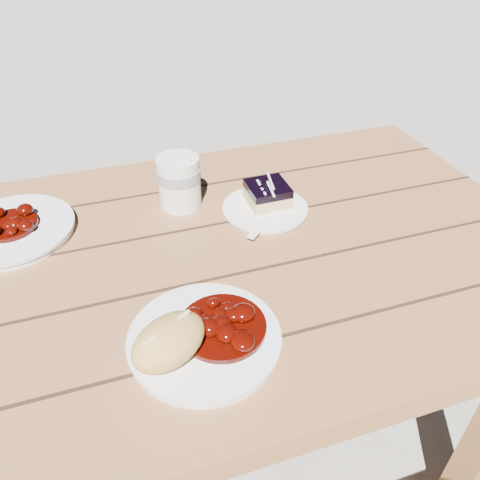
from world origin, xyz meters
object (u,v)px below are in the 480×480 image
object	(u,v)px
bread_roll	(169,341)
dessert_plate	(265,209)
picnic_table	(45,350)
coffee_cup	(179,182)
main_plate	(205,340)
second_plate	(11,231)
blueberry_cake	(267,194)

from	to	relation	value
bread_roll	dessert_plate	size ratio (longest dim) A/B	0.68
picnic_table	coffee_cup	distance (m)	0.43
picnic_table	main_plate	world-z (taller)	main_plate
main_plate	coffee_cup	distance (m)	0.40
picnic_table	second_plate	world-z (taller)	second_plate
bread_roll	main_plate	bearing A→B (deg)	19.98
main_plate	second_plate	size ratio (longest dim) A/B	0.95
dessert_plate	coffee_cup	bearing A→B (deg)	153.26
blueberry_cake	dessert_plate	bearing A→B (deg)	-123.97
dessert_plate	picnic_table	bearing A→B (deg)	-168.95
main_plate	bread_roll	size ratio (longest dim) A/B	1.90
main_plate	coffee_cup	bearing A→B (deg)	82.69
bread_roll	coffee_cup	world-z (taller)	coffee_cup
coffee_cup	bread_roll	bearing A→B (deg)	-104.31
coffee_cup	second_plate	size ratio (longest dim) A/B	0.46
coffee_cup	dessert_plate	bearing A→B (deg)	-26.74
picnic_table	blueberry_cake	xyz separation A→B (m)	(0.50, 0.11, 0.19)
picnic_table	dessert_plate	world-z (taller)	dessert_plate
dessert_plate	blueberry_cake	xyz separation A→B (m)	(0.01, 0.02, 0.03)
dessert_plate	blueberry_cake	size ratio (longest dim) A/B	2.10
main_plate	coffee_cup	size ratio (longest dim) A/B	2.04
blueberry_cake	picnic_table	bearing A→B (deg)	-167.78
second_plate	blueberry_cake	bearing A→B (deg)	-7.24
picnic_table	dessert_plate	distance (m)	0.52
dessert_plate	second_plate	size ratio (longest dim) A/B	0.73
bread_roll	coffee_cup	size ratio (longest dim) A/B	1.08
blueberry_cake	coffee_cup	xyz separation A→B (m)	(-0.17, 0.07, 0.02)
bread_roll	blueberry_cake	bearing A→B (deg)	51.00
picnic_table	blueberry_cake	distance (m)	0.54
coffee_cup	second_plate	distance (m)	0.35
main_plate	picnic_table	bearing A→B (deg)	141.44
picnic_table	dessert_plate	size ratio (longest dim) A/B	11.40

